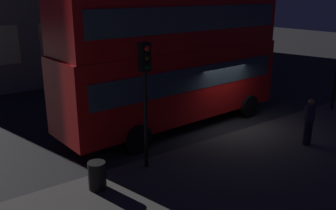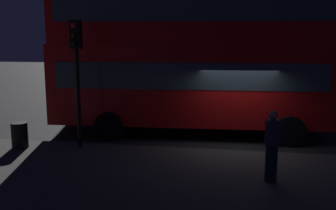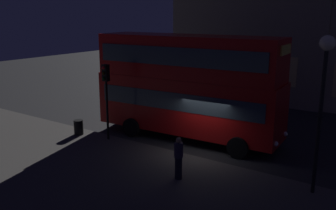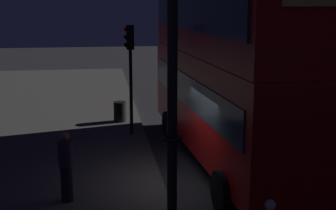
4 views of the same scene
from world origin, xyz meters
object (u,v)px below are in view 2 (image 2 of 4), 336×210
at_px(double_decker_bus, 190,51).
at_px(traffic_light_near_kerb, 76,57).
at_px(pedestrian, 272,145).
at_px(litter_bin, 20,135).

bearing_deg(double_decker_bus, traffic_light_near_kerb, -142.43).
distance_m(double_decker_bus, pedestrian, 5.72).
height_order(double_decker_bus, pedestrian, double_decker_bus).
distance_m(traffic_light_near_kerb, pedestrian, 6.32).
bearing_deg(traffic_light_near_kerb, pedestrian, -20.13).
bearing_deg(litter_bin, pedestrian, -12.21).
height_order(double_decker_bus, litter_bin, double_decker_bus).
xyz_separation_m(double_decker_bus, traffic_light_near_kerb, (-3.17, -2.76, -0.11)).
distance_m(traffic_light_near_kerb, litter_bin, 3.09).
xyz_separation_m(pedestrian, litter_bin, (-7.55, 1.63, -0.49)).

